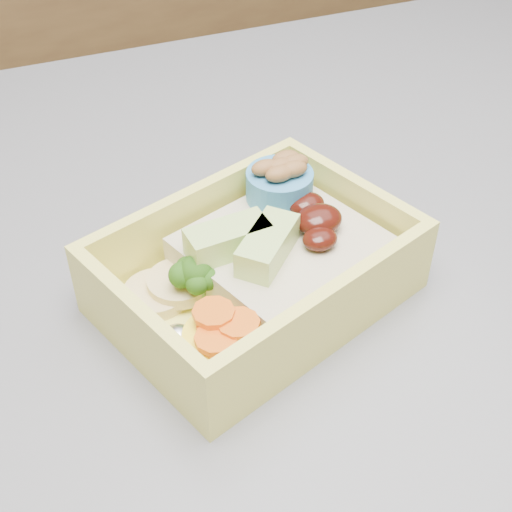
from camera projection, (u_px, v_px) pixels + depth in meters
name	position (u px, v px, depth m)	size (l,w,h in m)	color
bento_box	(261.00, 265.00, 0.49)	(0.24, 0.20, 0.07)	#E7E15F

